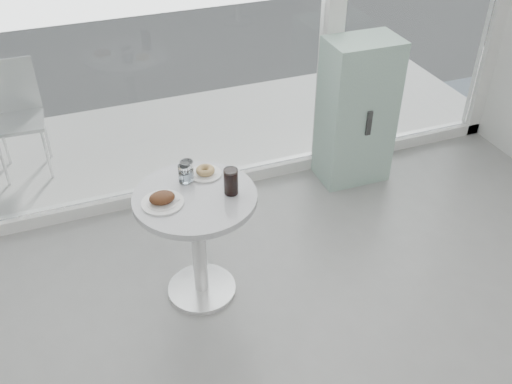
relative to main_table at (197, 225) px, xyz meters
name	(u,v)px	position (x,y,z in m)	size (l,w,h in m)	color
main_table	(197,225)	(0.00, 0.00, 0.00)	(0.72, 0.72, 0.77)	white
patio_deck	(196,135)	(0.50, 1.90, -0.53)	(5.60, 1.60, 0.05)	silver
mint_cabinet	(357,112)	(1.54, 0.85, 0.04)	(0.55, 0.39, 1.18)	#87AD9C
patio_chair	(16,111)	(-0.95, 1.87, 0.02)	(0.41, 0.41, 0.91)	white
plate_fritter	(163,199)	(-0.19, -0.01, 0.25)	(0.24, 0.24, 0.07)	white
plate_donut	(205,172)	(0.12, 0.18, 0.24)	(0.19, 0.19, 0.05)	white
water_tumbler_a	(184,175)	(-0.02, 0.15, 0.27)	(0.07, 0.07, 0.11)	white
water_tumbler_b	(187,172)	(0.00, 0.16, 0.28)	(0.08, 0.08, 0.13)	white
cola_glass	(231,182)	(0.20, -0.05, 0.30)	(0.08, 0.08, 0.16)	white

